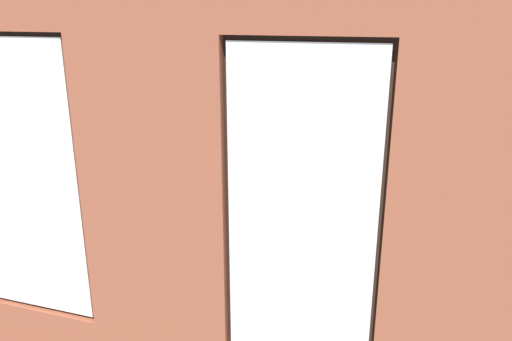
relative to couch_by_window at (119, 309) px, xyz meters
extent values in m
cube|color=brown|center=(-0.81, -2.26, -0.38)|extent=(6.64, 6.59, 0.10)
cube|color=#9E5138|center=(-0.81, 0.65, 1.27)|extent=(1.00, 0.16, 3.20)
cube|color=white|center=(-1.78, 0.69, 1.40)|extent=(0.87, 0.03, 1.95)
cube|color=#38281E|center=(-1.78, 0.63, 1.40)|extent=(0.93, 0.04, 2.01)
cube|color=white|center=(0.15, 0.69, 1.40)|extent=(0.87, 0.03, 1.95)
cube|color=#38281E|center=(0.15, 0.63, 1.40)|extent=(0.93, 0.04, 2.01)
cube|color=#A87547|center=(-0.81, 0.55, 0.37)|extent=(3.06, 0.24, 0.06)
cube|color=black|center=(-0.81, 0.56, 1.84)|extent=(0.46, 0.03, 0.66)
cube|color=#389360|center=(-0.81, 0.55, 1.84)|extent=(0.40, 0.01, 0.60)
cube|color=white|center=(2.16, -2.06, 1.27)|extent=(0.10, 5.59, 3.20)
cube|color=black|center=(0.00, -0.05, -0.12)|extent=(1.79, 0.85, 0.42)
cube|color=black|center=(0.00, 0.28, 0.28)|extent=(1.79, 0.24, 0.38)
cube|color=black|center=(-0.78, -0.05, 0.19)|extent=(0.22, 0.85, 0.24)
cube|color=black|center=(0.78, -0.05, 0.19)|extent=(0.22, 0.85, 0.24)
cube|color=#232326|center=(-0.34, -0.09, 0.15)|extent=(0.62, 0.65, 0.12)
cube|color=#232326|center=(0.34, -0.09, 0.15)|extent=(0.62, 0.65, 0.12)
cube|color=black|center=(-3.08, -2.39, -0.12)|extent=(0.99, 2.00, 0.42)
cube|color=black|center=(-3.41, -2.36, 0.28)|extent=(0.38, 1.96, 0.38)
cube|color=black|center=(-3.14, -3.25, 0.19)|extent=(0.86, 0.28, 0.24)
cube|color=black|center=(-3.02, -1.53, 0.19)|extent=(0.86, 0.28, 0.24)
cube|color=#232326|center=(-3.07, -2.77, 0.15)|extent=(0.69, 0.74, 0.12)
cube|color=#232326|center=(-3.02, -2.02, 0.15)|extent=(0.69, 0.74, 0.12)
cube|color=#A87547|center=(-0.35, -2.42, 0.10)|extent=(1.49, 0.76, 0.04)
cube|color=#A87547|center=(-1.04, -2.74, -0.12)|extent=(0.07, 0.07, 0.41)
cube|color=#A87547|center=(0.33, -2.74, -0.12)|extent=(0.07, 0.07, 0.41)
cube|color=#A87547|center=(-1.04, -2.09, -0.12)|extent=(0.07, 0.07, 0.41)
cube|color=#A87547|center=(0.33, -2.09, -0.12)|extent=(0.07, 0.07, 0.41)
cylinder|color=#33567F|center=(0.10, -2.30, 0.17)|extent=(0.08, 0.08, 0.10)
cylinder|color=#B7333D|center=(-0.76, -2.55, 0.18)|extent=(0.08, 0.08, 0.11)
cylinder|color=#9E5638|center=(-0.46, -2.30, 0.16)|extent=(0.09, 0.09, 0.07)
sphere|color=#3D8E42|center=(-0.46, -2.30, 0.25)|extent=(0.11, 0.11, 0.11)
cube|color=black|center=(-0.35, -2.42, 0.13)|extent=(0.16, 0.15, 0.02)
cube|color=black|center=(1.86, -2.20, -0.07)|extent=(1.07, 0.42, 0.51)
cube|color=black|center=(1.86, -2.20, 0.21)|extent=(0.42, 0.20, 0.05)
cube|color=black|center=(1.86, -2.20, 0.26)|extent=(0.06, 0.04, 0.06)
cube|color=black|center=(1.86, -2.20, 0.57)|extent=(0.95, 0.04, 0.56)
cube|color=black|center=(1.86, -2.23, 0.57)|extent=(0.90, 0.01, 0.51)
cylinder|color=olive|center=(-0.21, -4.48, -0.19)|extent=(0.51, 0.51, 0.28)
ellipsoid|color=white|center=(-0.21, -4.48, 0.15)|extent=(1.12, 1.12, 0.45)
ellipsoid|color=navy|center=(-0.12, -4.48, 0.26)|extent=(0.44, 0.44, 0.18)
cylinder|color=#9E5638|center=(1.56, -4.51, -0.18)|extent=(0.26, 0.26, 0.29)
cylinder|color=brown|center=(1.56, -4.51, 0.19)|extent=(0.05, 0.05, 0.46)
cone|color=#286B2D|center=(1.71, -4.52, 0.65)|extent=(0.43, 0.14, 0.52)
cone|color=#286B2D|center=(1.66, -4.35, 0.62)|extent=(0.36, 0.47, 0.49)
cone|color=#286B2D|center=(1.53, -4.31, 0.61)|extent=(0.20, 0.50, 0.47)
cone|color=#286B2D|center=(1.43, -4.42, 0.65)|extent=(0.41, 0.34, 0.53)
cone|color=#286B2D|center=(1.41, -4.60, 0.64)|extent=(0.44, 0.35, 0.51)
cone|color=#286B2D|center=(1.54, -4.72, 0.60)|extent=(0.17, 0.51, 0.45)
cone|color=#286B2D|center=(1.71, -4.67, 0.58)|extent=(0.46, 0.46, 0.42)
cylinder|color=brown|center=(-1.71, -2.92, -0.22)|extent=(0.21, 0.21, 0.22)
cylinder|color=brown|center=(-1.71, -2.92, -0.06)|extent=(0.03, 0.03, 0.10)
ellipsoid|color=#337F38|center=(-1.71, -2.92, 0.23)|extent=(0.51, 0.51, 0.48)
cylinder|color=beige|center=(-2.73, -3.81, -0.26)|extent=(0.15, 0.15, 0.14)
cylinder|color=brown|center=(-2.73, -3.81, -0.13)|extent=(0.02, 0.02, 0.11)
ellipsoid|color=#1E5B28|center=(-2.73, -3.81, 0.00)|extent=(0.22, 0.22, 0.16)
cylinder|color=brown|center=(1.10, 0.10, -0.17)|extent=(0.28, 0.28, 0.33)
cylinder|color=brown|center=(1.10, 0.10, 0.25)|extent=(0.05, 0.05, 0.50)
cone|color=#1E5B28|center=(0.92, 0.21, 0.70)|extent=(0.50, 0.37, 0.50)
cone|color=#1E5B28|center=(0.95, 0.06, 0.74)|extent=(0.44, 0.24, 0.55)
cone|color=#1E5B28|center=(1.03, -0.10, 0.69)|extent=(0.29, 0.53, 0.49)
cylinder|color=brown|center=(-1.34, -0.05, 0.18)|extent=(0.05, 0.05, 0.29)
cone|color=#3D8E42|center=(-1.13, -0.02, 0.62)|extent=(0.56, 0.21, 0.68)
cone|color=#3D8E42|center=(-1.20, 0.18, 0.57)|extent=(0.46, 0.61, 0.61)
cone|color=#3D8E42|center=(-1.43, 0.18, 0.60)|extent=(0.35, 0.60, 0.65)
cone|color=#3D8E42|center=(-1.59, -0.06, 0.60)|extent=(0.60, 0.16, 0.64)
cone|color=#3D8E42|center=(-1.49, -0.27, 0.59)|extent=(0.46, 0.60, 0.62)
cone|color=#3D8E42|center=(-1.17, -0.28, 0.55)|extent=(0.52, 0.62, 0.56)
camera|label=1|loc=(-2.36, 3.27, 2.52)|focal=35.00mm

